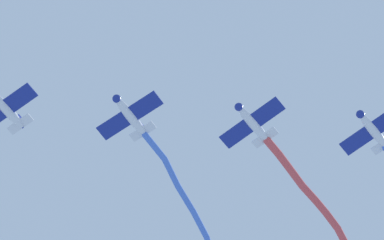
{
  "coord_description": "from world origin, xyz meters",
  "views": [
    {
      "loc": [
        -8.03,
        -36.08,
        3.53
      ],
      "look_at": [
        11.36,
        -9.23,
        74.88
      ],
      "focal_mm": 77.36,
      "sensor_mm": 36.0,
      "label": 1
    }
  ],
  "objects_px": {
    "airplane_lead": "(6,108)",
    "airplane_right_wing": "(252,123)",
    "airplane_left_wing": "(130,115)",
    "airplane_slot": "(373,130)"
  },
  "relations": [
    {
      "from": "airplane_lead",
      "to": "airplane_slot",
      "type": "xyz_separation_m",
      "value": [
        29.85,
        -18.37,
        0.75
      ]
    },
    {
      "from": "airplane_lead",
      "to": "airplane_left_wing",
      "type": "xyz_separation_m",
      "value": [
        9.95,
        -6.13,
        0.25
      ]
    },
    {
      "from": "airplane_right_wing",
      "to": "airplane_slot",
      "type": "bearing_deg",
      "value": 133.03
    },
    {
      "from": "airplane_left_wing",
      "to": "airplane_slot",
      "type": "distance_m",
      "value": 23.37
    },
    {
      "from": "airplane_lead",
      "to": "airplane_slot",
      "type": "relative_size",
      "value": 1.0
    },
    {
      "from": "airplane_left_wing",
      "to": "airplane_right_wing",
      "type": "distance_m",
      "value": 11.68
    },
    {
      "from": "airplane_right_wing",
      "to": "airplane_slot",
      "type": "xyz_separation_m",
      "value": [
        9.95,
        -6.12,
        0.25
      ]
    },
    {
      "from": "airplane_lead",
      "to": "airplane_right_wing",
      "type": "relative_size",
      "value": 1.0
    },
    {
      "from": "airplane_right_wing",
      "to": "airplane_lead",
      "type": "bearing_deg",
      "value": -46.96
    },
    {
      "from": "airplane_slot",
      "to": "airplane_left_wing",
      "type": "bearing_deg",
      "value": -46.54
    }
  ]
}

